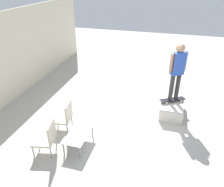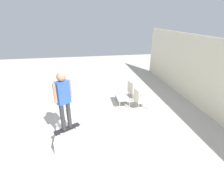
{
  "view_description": "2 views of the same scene",
  "coord_description": "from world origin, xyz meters",
  "px_view_note": "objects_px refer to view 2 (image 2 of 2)",
  "views": [
    {
      "loc": [
        -5.17,
        -0.92,
        4.06
      ],
      "look_at": [
        -0.12,
        0.53,
        1.13
      ],
      "focal_mm": 35.0,
      "sensor_mm": 36.0,
      "label": 1
    },
    {
      "loc": [
        5.84,
        -0.56,
        3.69
      ],
      "look_at": [
        -0.0,
        0.49,
        1.08
      ],
      "focal_mm": 28.0,
      "sensor_mm": 36.0,
      "label": 2
    }
  ],
  "objects_px": {
    "skate_ramp_box": "(68,135)",
    "patio_chair_left": "(133,90)",
    "skateboard_on_ramp": "(67,128)",
    "coffee_table": "(122,97)",
    "patio_chair_right": "(139,98)",
    "person_skater": "(63,97)"
  },
  "relations": [
    {
      "from": "patio_chair_left",
      "to": "coffee_table",
      "type": "bearing_deg",
      "value": 112.85
    },
    {
      "from": "coffee_table",
      "to": "patio_chair_right",
      "type": "xyz_separation_m",
      "value": [
        0.49,
        0.63,
        0.13
      ]
    },
    {
      "from": "skateboard_on_ramp",
      "to": "patio_chair_right",
      "type": "xyz_separation_m",
      "value": [
        -1.76,
        2.92,
        -0.02
      ]
    },
    {
      "from": "coffee_table",
      "to": "patio_chair_left",
      "type": "distance_m",
      "value": 0.79
    },
    {
      "from": "person_skater",
      "to": "patio_chair_left",
      "type": "distance_m",
      "value": 4.13
    },
    {
      "from": "patio_chair_right",
      "to": "skateboard_on_ramp",
      "type": "bearing_deg",
      "value": 112.76
    },
    {
      "from": "skate_ramp_box",
      "to": "person_skater",
      "type": "height_order",
      "value": "person_skater"
    },
    {
      "from": "skate_ramp_box",
      "to": "skateboard_on_ramp",
      "type": "bearing_deg",
      "value": 8.98
    },
    {
      "from": "person_skater",
      "to": "coffee_table",
      "type": "distance_m",
      "value": 3.44
    },
    {
      "from": "skate_ramp_box",
      "to": "patio_chair_left",
      "type": "bearing_deg",
      "value": 132.32
    },
    {
      "from": "skate_ramp_box",
      "to": "person_skater",
      "type": "xyz_separation_m",
      "value": [
        0.03,
        0.01,
        1.38
      ]
    },
    {
      "from": "skate_ramp_box",
      "to": "skateboard_on_ramp",
      "type": "relative_size",
      "value": 1.45
    },
    {
      "from": "person_skater",
      "to": "patio_chair_right",
      "type": "bearing_deg",
      "value": 174.48
    },
    {
      "from": "person_skater",
      "to": "patio_chair_left",
      "type": "relative_size",
      "value": 2.0
    },
    {
      "from": "skateboard_on_ramp",
      "to": "patio_chair_right",
      "type": "bearing_deg",
      "value": -178.51
    },
    {
      "from": "skateboard_on_ramp",
      "to": "patio_chair_left",
      "type": "bearing_deg",
      "value": -166.77
    },
    {
      "from": "skate_ramp_box",
      "to": "person_skater",
      "type": "relative_size",
      "value": 0.66
    },
    {
      "from": "skateboard_on_ramp",
      "to": "patio_chair_left",
      "type": "relative_size",
      "value": 0.9
    },
    {
      "from": "coffee_table",
      "to": "skate_ramp_box",
      "type": "bearing_deg",
      "value": -46.06
    },
    {
      "from": "skate_ramp_box",
      "to": "patio_chair_left",
      "type": "xyz_separation_m",
      "value": [
        -2.67,
        2.93,
        0.27
      ]
    },
    {
      "from": "skate_ramp_box",
      "to": "patio_chair_right",
      "type": "relative_size",
      "value": 1.31
    },
    {
      "from": "skate_ramp_box",
      "to": "patio_chair_left",
      "type": "distance_m",
      "value": 3.97
    }
  ]
}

